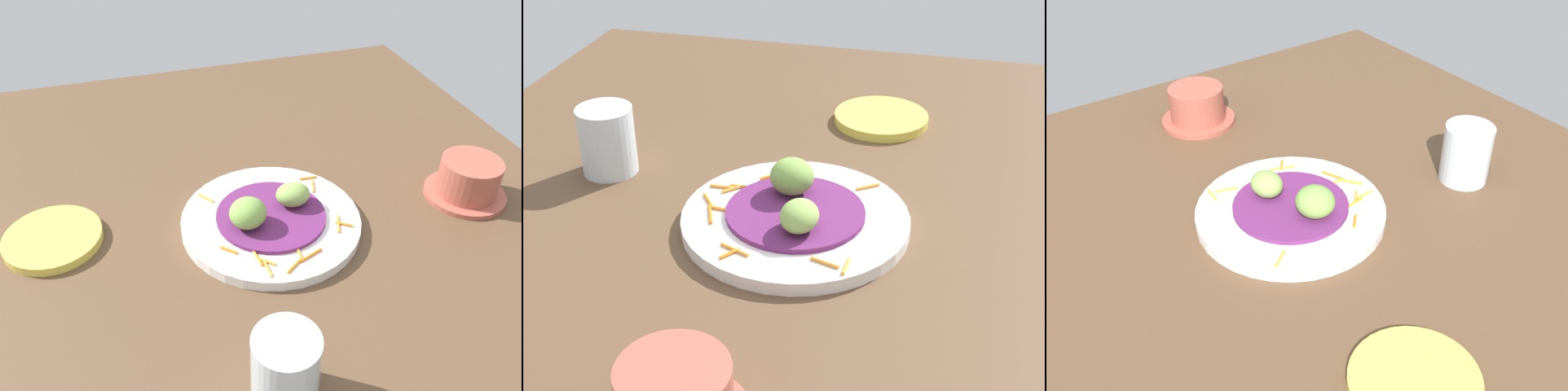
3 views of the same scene
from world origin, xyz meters
The scene contains 9 objects.
table_surface centered at (0.00, 0.00, 1.00)cm, with size 110.00×110.00×2.00cm, color brown.
main_plate centered at (3.03, 5.94, 2.79)cm, with size 25.98×25.98×1.58cm, color white.
cabbage_bed centered at (3.03, 5.94, 3.89)cm, with size 15.86×15.86×0.64cm, color #60235B.
carrot_garnish centered at (7.11, 7.08, 3.78)cm, with size 19.97×19.60×0.40cm.
guac_scoop_left centered at (1.69, 9.74, 5.91)cm, with size 5.07×4.22×3.39cm, color #84A851.
guac_scoop_center centered at (4.37, 2.14, 6.33)cm, with size 5.14×5.30×4.23cm, color #759E47.
side_plate_small centered at (-2.58, -24.38, 2.68)cm, with size 13.61×13.61×1.36cm, color #E0CC4C.
terracotta_bowl centered at (5.12, 37.22, 4.95)cm, with size 12.43×12.43×6.44cm.
water_glass centered at (29.33, -1.15, 6.38)cm, with size 7.09×7.09×8.76cm, color silver.
Camera 1 is at (59.13, -13.01, 52.54)cm, focal length 36.57 mm.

